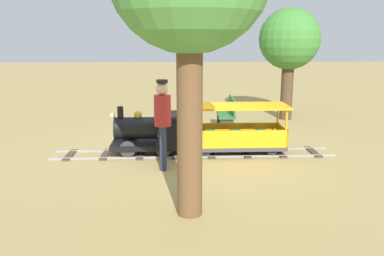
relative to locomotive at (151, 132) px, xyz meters
name	(u,v)px	position (x,y,z in m)	size (l,w,h in m)	color
ground_plane	(197,154)	(0.00, -0.92, -0.48)	(60.00, 60.00, 0.00)	#A38C51
track	(193,153)	(0.00, -0.85, -0.46)	(0.76, 5.70, 0.04)	gray
locomotive	(151,132)	(0.00, 0.00, 0.00)	(0.72, 1.45, 0.96)	black
passenger_car	(237,134)	(0.00, -1.75, -0.06)	(0.82, 2.00, 0.97)	#3F3F3F
conductor_person	(163,117)	(-0.88, -0.27, 0.47)	(0.30, 0.30, 1.62)	#282D47
park_bench	(227,114)	(2.20, -1.82, -0.07)	(1.31, 0.45, 0.82)	#2D6B33
oak_tree_far	(289,41)	(3.45, -3.71, 1.75)	(1.71, 1.71, 3.14)	#4C3823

